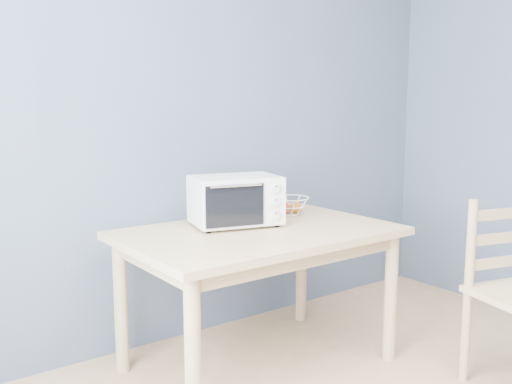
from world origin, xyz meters
TOP-DOWN VIEW (x-y plane):
  - dining_table at (0.10, 1.65)m, footprint 1.40×0.90m
  - toaster_oven at (0.04, 1.80)m, footprint 0.52×0.41m
  - fruit_basket at (0.48, 1.86)m, footprint 0.29×0.29m

SIDE VIEW (x-z plane):
  - dining_table at x=0.10m, z-range 0.27..1.02m
  - fruit_basket at x=0.48m, z-range 0.75..0.86m
  - toaster_oven at x=0.04m, z-range 0.76..1.03m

